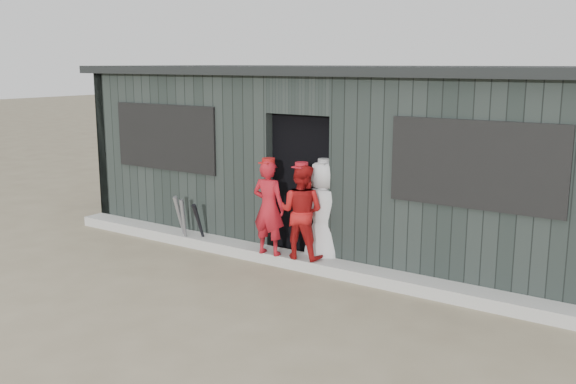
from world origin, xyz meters
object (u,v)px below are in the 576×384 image
Objects in this scene: player_grey_back at (324,213)px; bat_left at (181,220)px; player_red_right at (301,212)px; dugout at (351,155)px; player_red_left at (269,208)px; bat_mid at (184,223)px; bat_right at (200,225)px.

bat_left is at bearing 7.24° from player_grey_back.
player_red_right is 0.15× the size of dugout.
player_red_left reaches higher than player_grey_back.
bat_mid is 0.56× the size of player_red_left.
player_red_right is (0.45, 0.10, -0.01)m from player_red_left.
player_grey_back is (1.91, 0.34, 0.37)m from bat_right.
player_red_right is at bearing 0.70° from bat_right.
player_grey_back is (2.25, 0.38, 0.33)m from bat_left.
bat_left is at bearing -136.05° from dugout.
player_red_left is (1.65, -0.04, 0.41)m from bat_left.
player_red_right is 0.88× the size of player_grey_back.
player_red_right is (1.99, 0.11, 0.41)m from bat_mid.
bat_right is (0.34, 0.04, -0.04)m from bat_left.
bat_left is 0.09× the size of dugout.
player_grey_back reaches higher than player_red_right.
bat_mid is at bearing 8.81° from player_grey_back.
player_red_left is 0.73m from player_grey_back.
player_red_left is 0.90× the size of player_grey_back.
player_grey_back is (0.15, 0.32, -0.07)m from player_red_right.
bat_mid reaches higher than bat_right.
player_red_right reaches higher than bat_right.
bat_left is at bearing -173.03° from bat_right.
bat_left reaches higher than bat_right.
bat_mid is 1.60m from player_red_left.
bat_mid is at bearing -160.09° from bat_right.
player_grey_back reaches higher than bat_left.
player_red_right reaches higher than bat_mid.
bat_mid is at bearing -4.03° from player_red_left.
player_red_left is (1.31, -0.08, 0.45)m from bat_right.
player_red_left reaches higher than player_red_right.
bat_right is 0.50× the size of player_grey_back.
player_red_left is (1.54, 0.00, 0.43)m from bat_mid.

